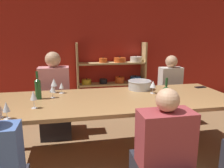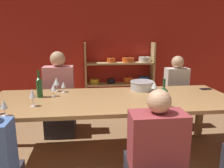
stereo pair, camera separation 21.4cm
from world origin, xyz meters
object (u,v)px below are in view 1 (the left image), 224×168
Objects in this scene: wine_glass_red_a at (54,83)px; wine_glass_red_c at (153,85)px; dining_table at (114,104)px; wine_bottle_green at (38,88)px; wine_glass_white_b at (62,86)px; shelf_unit at (113,81)px; person_far_b at (56,105)px; wine_bottle_dark at (166,96)px; person_near_b at (164,167)px; cell_phone at (200,87)px; wine_glass_white_c at (52,89)px; wine_glass_red_b at (33,96)px; person_far_a at (169,100)px; wine_glass_white_a at (6,107)px; mixing_bowl at (140,85)px.

wine_glass_red_c is at bearing -12.85° from wine_glass_red_a.
wine_bottle_green reaches higher than dining_table.
wine_glass_white_b is at bearing 39.02° from wine_bottle_green.
dining_table is at bearing -101.53° from shelf_unit.
person_far_b is (-1.26, 0.72, -0.43)m from wine_glass_red_c.
dining_table is 0.90m from wine_bottle_green.
person_near_b is at bearing -113.75° from wine_bottle_dark.
shelf_unit is at bearing 115.95° from cell_phone.
wine_bottle_green reaches higher than wine_glass_red_a.
wine_glass_white_c is at bearing -176.45° from cell_phone.
wine_glass_white_c is 0.80m from person_far_b.
wine_glass_red_a is 0.15× the size of person_far_b.
cell_phone is (0.84, 0.67, -0.11)m from wine_bottle_dark.
wine_glass_red_b is at bearing -115.38° from wine_glass_white_b.
person_far_a is at bearing 36.85° from dining_table.
wine_bottle_green is 0.33m from wine_glass_white_b.
wine_bottle_green is at bearing 71.99° from wine_glass_white_a.
dining_table is at bearing 130.64° from person_far_b.
person_far_b is (-1.85, -0.00, 0.02)m from person_far_a.
wine_glass_red_b is 1.23× the size of wine_glass_white_c.
wine_glass_red_b is 1.13× the size of wine_glass_red_c.
wine_glass_red_b is at bearing -167.49° from dining_table.
shelf_unit reaches higher than person_far_a.
wine_glass_red_b is 1.13m from person_far_b.
person_far_a reaches higher than wine_bottle_dark.
shelf_unit is 0.52× the size of dining_table.
person_far_a is (-0.19, 0.56, -0.34)m from cell_phone.
mixing_bowl is at bearing 82.10° from person_near_b.
shelf_unit is 2.27m from wine_glass_white_c.
mixing_bowl is 0.88m from cell_phone.
wine_glass_red_c is (0.11, -1.98, 0.35)m from shelf_unit.
dining_table is at bearing 23.04° from wine_glass_white_a.
wine_glass_red_a is (-1.13, 0.05, 0.07)m from mixing_bowl.
wine_bottle_green is 2.18m from cell_phone.
person_far_b reaches higher than person_far_a.
wine_glass_red_a reaches higher than wine_glass_red_c.
wine_glass_red_c is at bearing -11.53° from wine_glass_white_b.
wine_glass_red_b is at bearing 27.50° from person_far_a.
mixing_bowl is 1.30m from person_near_b.
wine_glass_red_c reaches higher than wine_glass_white_b.
person_near_b reaches higher than mixing_bowl.
dining_table is 17.57× the size of wine_glass_red_c.
person_near_b is at bearing 120.40° from person_far_b.
wine_glass_red_a is 0.24m from wine_glass_white_c.
wine_glass_white_a is at bearing -120.03° from wine_glass_white_c.
person_near_b is (1.13, -0.99, -0.52)m from wine_bottle_green.
dining_table is 1.14m from person_far_b.
dining_table is 8.75× the size of wine_bottle_green.
wine_glass_white_a reaches higher than wine_glass_white_c.
wine_glass_white_a is at bearing 75.66° from person_far_b.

